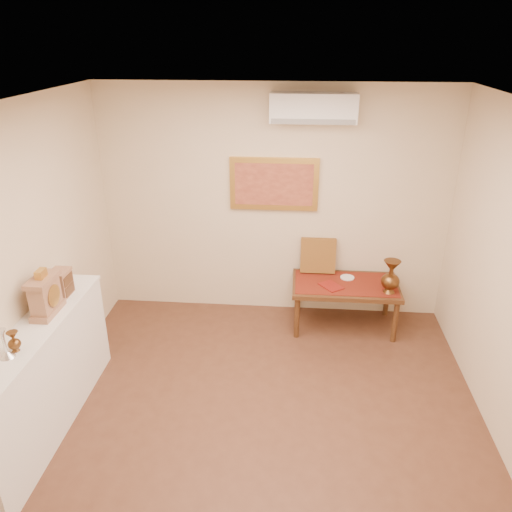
# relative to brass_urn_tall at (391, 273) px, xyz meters

# --- Properties ---
(floor) EXTENTS (4.50, 4.50, 0.00)m
(floor) POSITION_rel_brass_urn_tall_xyz_m (-1.31, -1.70, -0.79)
(floor) COLOR brown
(floor) RESTS_ON ground
(ceiling) EXTENTS (4.50, 4.50, 0.00)m
(ceiling) POSITION_rel_brass_urn_tall_xyz_m (-1.31, -1.70, 1.91)
(ceiling) COLOR silver
(ceiling) RESTS_ON ground
(wall_back) EXTENTS (4.00, 0.02, 2.70)m
(wall_back) POSITION_rel_brass_urn_tall_xyz_m (-1.31, 0.55, 0.56)
(wall_back) COLOR beige
(wall_back) RESTS_ON ground
(wall_left) EXTENTS (0.02, 4.50, 2.70)m
(wall_left) POSITION_rel_brass_urn_tall_xyz_m (-3.31, -1.70, 0.56)
(wall_left) COLOR beige
(wall_left) RESTS_ON ground
(candlestick) EXTENTS (0.11, 0.11, 0.24)m
(candlestick) POSITION_rel_brass_urn_tall_xyz_m (-3.13, -2.06, 0.31)
(candlestick) COLOR silver
(candlestick) RESTS_ON display_ledge
(brass_urn_small) EXTENTS (0.10, 0.10, 0.21)m
(brass_urn_small) POSITION_rel_brass_urn_tall_xyz_m (-3.11, -1.98, 0.30)
(brass_urn_small) COLOR brown
(brass_urn_small) RESTS_ON display_ledge
(table_cloth) EXTENTS (1.14, 0.59, 0.01)m
(table_cloth) POSITION_rel_brass_urn_tall_xyz_m (-0.46, 0.18, -0.23)
(table_cloth) COLOR maroon
(table_cloth) RESTS_ON low_table
(brass_urn_tall) EXTENTS (0.20, 0.20, 0.46)m
(brass_urn_tall) POSITION_rel_brass_urn_tall_xyz_m (0.00, 0.00, 0.00)
(brass_urn_tall) COLOR brown
(brass_urn_tall) RESTS_ON table_cloth
(plate) EXTENTS (0.16, 0.16, 0.01)m
(plate) POSITION_rel_brass_urn_tall_xyz_m (-0.43, 0.31, -0.22)
(plate) COLOR white
(plate) RESTS_ON table_cloth
(menu) EXTENTS (0.29, 0.31, 0.01)m
(menu) POSITION_rel_brass_urn_tall_xyz_m (-0.63, 0.07, -0.22)
(menu) COLOR maroon
(menu) RESTS_ON table_cloth
(cushion) EXTENTS (0.41, 0.18, 0.42)m
(cushion) POSITION_rel_brass_urn_tall_xyz_m (-0.77, 0.46, -0.02)
(cushion) COLOR #5C2312
(cushion) RESTS_ON table_cloth
(display_ledge) EXTENTS (0.37, 2.02, 0.98)m
(display_ledge) POSITION_rel_brass_urn_tall_xyz_m (-3.13, -1.70, -0.30)
(display_ledge) COLOR white
(display_ledge) RESTS_ON floor
(mantel_clock) EXTENTS (0.17, 0.36, 0.41)m
(mantel_clock) POSITION_rel_brass_urn_tall_xyz_m (-3.12, -1.43, 0.37)
(mantel_clock) COLOR #A07052
(mantel_clock) RESTS_ON display_ledge
(wooden_chest) EXTENTS (0.16, 0.21, 0.24)m
(wooden_chest) POSITION_rel_brass_urn_tall_xyz_m (-3.14, -1.11, 0.32)
(wooden_chest) COLOR #A07052
(wooden_chest) RESTS_ON display_ledge
(low_table) EXTENTS (1.20, 0.70, 0.55)m
(low_table) POSITION_rel_brass_urn_tall_xyz_m (-0.46, 0.18, -0.30)
(low_table) COLOR #4E2D17
(low_table) RESTS_ON floor
(painting) EXTENTS (1.00, 0.06, 0.60)m
(painting) POSITION_rel_brass_urn_tall_xyz_m (-1.31, 0.52, 0.81)
(painting) COLOR gold
(painting) RESTS_ON wall_back
(ac_unit) EXTENTS (0.90, 0.25, 0.30)m
(ac_unit) POSITION_rel_brass_urn_tall_xyz_m (-0.91, 0.41, 1.66)
(ac_unit) COLOR white
(ac_unit) RESTS_ON wall_back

